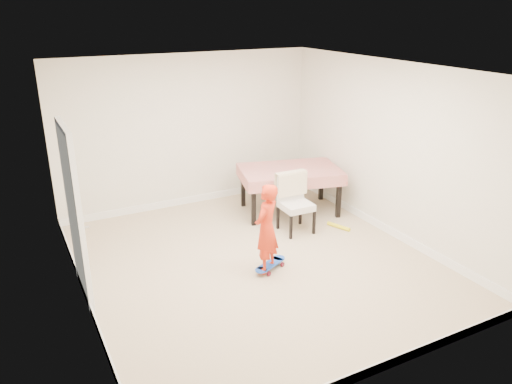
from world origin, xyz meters
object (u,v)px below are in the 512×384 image
dining_chair (296,204)px  skateboard (270,266)px  child (266,231)px  dining_table (290,190)px

dining_chair → skateboard: (-0.93, -0.86, -0.42)m
dining_chair → child: child is taller
dining_table → skateboard: (-1.26, -1.60, -0.34)m
dining_table → skateboard: dining_table is taller
dining_table → dining_chair: (-0.33, -0.74, 0.08)m
dining_table → skateboard: bearing=-113.6°
skateboard → dining_table: bearing=26.5°
dining_table → child: child is taller
dining_table → dining_chair: bearing=-99.4°
dining_table → skateboard: 2.07m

